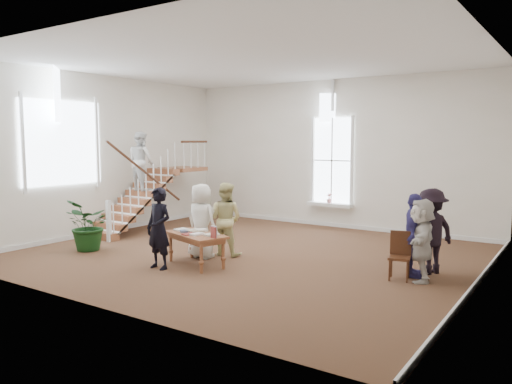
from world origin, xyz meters
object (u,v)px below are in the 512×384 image
Objects in this scene: woman_cluster_a at (414,235)px; woman_cluster_c at (422,240)px; police_officer at (159,228)px; woman_cluster_b at (431,231)px; side_chair at (400,253)px; library_table at (196,237)px; floor_plant at (89,225)px; person_yellow at (225,219)px; elderly_woman at (201,221)px.

woman_cluster_c is at bearing -148.37° from woman_cluster_a.
woman_cluster_c is at bearing 25.68° from police_officer.
woman_cluster_b is 0.90m from side_chair.
woman_cluster_c is (4.36, 1.47, 0.18)m from library_table.
floor_plant is 7.24m from side_chair.
floor_plant is (-7.40, -1.85, -0.16)m from woman_cluster_c.
person_yellow is at bearing 171.69° from side_chair.
woman_cluster_b reaches higher than police_officer.
person_yellow is 4.41m from woman_cluster_c.
side_chair is (-0.38, -0.74, -0.35)m from woman_cluster_b.
woman_cluster_a is 1.78× the size of side_chair.
woman_cluster_a is (4.48, 1.08, -0.02)m from elderly_woman.
woman_cluster_c is at bearing 1.21° from side_chair.
elderly_woman is 0.58m from person_yellow.
person_yellow is 3.36m from floor_plant.
library_table is at bearing 82.75° from person_yellow.
library_table is 0.72m from elderly_woman.
woman_cluster_c is at bearing 36.61° from library_table.
police_officer reaches higher than floor_plant.
woman_cluster_a is at bearing 39.91° from library_table.
person_yellow is at bearing 82.88° from woman_cluster_a.
floor_plant is (-2.61, 0.27, -0.22)m from police_officer.
woman_cluster_b is at bearing 18.69° from floor_plant.
side_chair is at bearing 135.47° from woman_cluster_a.
person_yellow is 4.22m from woman_cluster_a.
floor_plant is (-7.40, -2.50, -0.23)m from woman_cluster_b.
woman_cluster_c is (0.00, -0.65, -0.07)m from woman_cluster_b.
woman_cluster_b reaches higher than library_table.
woman_cluster_b is (4.79, 2.78, 0.01)m from police_officer.
library_table is at bearing 96.95° from woman_cluster_a.
woman_cluster_c reaches higher than library_table.
woman_cluster_c reaches higher than side_chair.
woman_cluster_a is 7.48m from floor_plant.
person_yellow reaches higher than library_table.
floor_plant reaches higher than side_chair.
person_yellow reaches higher than floor_plant.
side_chair is (7.02, 1.76, -0.12)m from floor_plant.
police_officer is at bearing -27.74° from woman_cluster_b.
floor_plant is at bearing 175.76° from police_officer.
person_yellow is (0.40, 1.75, -0.00)m from police_officer.
person_yellow is 0.99× the size of woman_cluster_b.
person_yellow is at bearing 109.89° from library_table.
woman_cluster_b is at bearing 50.68° from side_chair.
library_table is 3.07m from floor_plant.
side_chair is at bearing 174.92° from person_yellow.
police_officer is at bearing -105.53° from library_table.
woman_cluster_a is at bearing 178.70° from person_yellow.
elderly_woman is at bearing -39.80° from woman_cluster_b.
side_chair is (4.02, 0.29, -0.34)m from person_yellow.
elderly_woman is 4.40m from side_chair.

